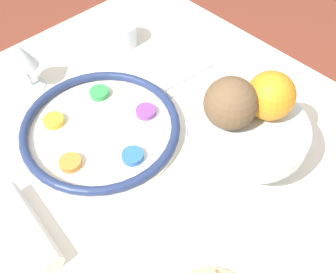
{
  "coord_description": "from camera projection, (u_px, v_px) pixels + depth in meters",
  "views": [
    {
      "loc": [
        0.34,
        -0.32,
        1.43
      ],
      "look_at": [
        -0.04,
        0.04,
        0.79
      ],
      "focal_mm": 42.0,
      "sensor_mm": 36.0,
      "label": 1
    }
  ],
  "objects": [
    {
      "name": "napkin_roll",
      "position": [
        29.0,
        226.0,
        0.72
      ],
      "size": [
        0.19,
        0.06,
        0.04
      ],
      "color": "white",
      "rests_on": "dining_table"
    },
    {
      "name": "dining_table",
      "position": [
        166.0,
        245.0,
        1.11
      ],
      "size": [
        1.18,
        0.99,
        0.75
      ],
      "color": "silver",
      "rests_on": "ground_plane"
    },
    {
      "name": "wine_glass",
      "position": [
        22.0,
        58.0,
        0.91
      ],
      "size": [
        0.07,
        0.07,
        0.13
      ],
      "color": "silver",
      "rests_on": "dining_table"
    },
    {
      "name": "fork_left",
      "position": [
        186.0,
        76.0,
        1.0
      ],
      "size": [
        0.04,
        0.16,
        0.01
      ],
      "color": "silver",
      "rests_on": "dining_table"
    },
    {
      "name": "fruit_stand",
      "position": [
        247.0,
        133.0,
        0.74
      ],
      "size": [
        0.23,
        0.23,
        0.13
      ],
      "color": "silver",
      "rests_on": "dining_table"
    },
    {
      "name": "seder_plate",
      "position": [
        101.0,
        128.0,
        0.87
      ],
      "size": [
        0.35,
        0.35,
        0.03
      ],
      "color": "silver",
      "rests_on": "dining_table"
    },
    {
      "name": "cup_near",
      "position": [
        123.0,
        34.0,
        1.07
      ],
      "size": [
        0.08,
        0.08,
        0.06
      ],
      "color": "silver",
      "rests_on": "dining_table"
    },
    {
      "name": "orange_fruit",
      "position": [
        270.0,
        96.0,
        0.71
      ],
      "size": [
        0.09,
        0.09,
        0.09
      ],
      "color": "orange",
      "rests_on": "fruit_stand"
    },
    {
      "name": "coconut",
      "position": [
        231.0,
        103.0,
        0.69
      ],
      "size": [
        0.1,
        0.1,
        0.1
      ],
      "color": "brown",
      "rests_on": "fruit_stand"
    },
    {
      "name": "cup_mid",
      "position": [
        263.0,
        90.0,
        0.93
      ],
      "size": [
        0.08,
        0.08,
        0.06
      ],
      "color": "silver",
      "rests_on": "dining_table"
    },
    {
      "name": "fork_right",
      "position": [
        195.0,
        82.0,
        0.99
      ],
      "size": [
        0.04,
        0.16,
        0.01
      ],
      "color": "silver",
      "rests_on": "dining_table"
    }
  ]
}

